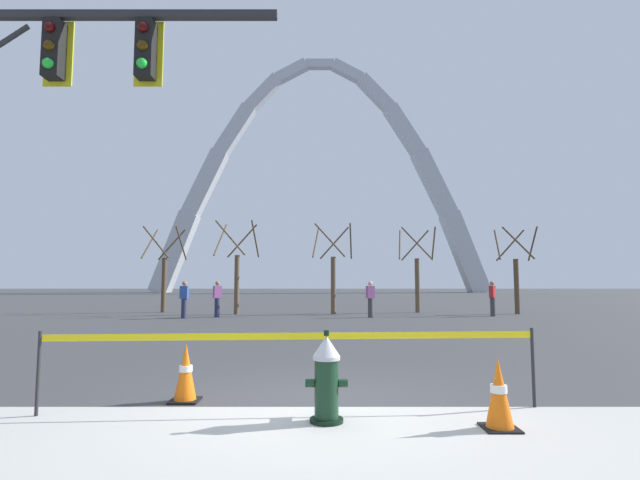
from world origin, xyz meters
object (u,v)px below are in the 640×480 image
Objects in this scene: fire_hydrant at (328,379)px; monument_arch at (321,185)px; pedestrian_standing_center at (186,299)px; traffic_cone_by_hydrant at (187,373)px; pedestrian_walking_right at (372,299)px; pedestrian_walking_left at (219,299)px; pedestrian_near_trees at (494,298)px; traffic_cone_mid_sidewalk at (501,394)px.

monument_arch is (-0.15, 70.22, 16.72)m from fire_hydrant.
monument_arch is 33.63× the size of pedestrian_standing_center.
pedestrian_walking_right reaches higher than traffic_cone_by_hydrant.
pedestrian_near_trees is (12.39, 0.62, 0.00)m from pedestrian_walking_left.
monument_arch reaches higher than pedestrian_near_trees.
pedestrian_walking_left is at bearing 26.77° from pedestrian_standing_center.
pedestrian_near_trees is at bearing 7.70° from pedestrian_walking_right.
pedestrian_walking_left is at bearing -94.69° from monument_arch.
traffic_cone_mid_sidewalk is (1.78, -0.25, -0.11)m from fire_hydrant.
pedestrian_standing_center is (-1.28, -0.65, 0.00)m from pedestrian_walking_left.
monument_arch is 33.63× the size of pedestrian_near_trees.
monument_arch is at bearing 85.31° from pedestrian_walking_left.
pedestrian_walking_right is at bearing 88.71° from traffic_cone_mid_sidewalk.
pedestrian_walking_right is at bearing -172.30° from pedestrian_near_trees.
traffic_cone_by_hydrant is 0.01× the size of monument_arch.
pedestrian_walking_left is at bearing 100.70° from traffic_cone_by_hydrant.
pedestrian_standing_center is (-5.90, 15.21, 0.35)m from fire_hydrant.
traffic_cone_by_hydrant is (-1.79, 0.91, -0.11)m from fire_hydrant.
pedestrian_walking_left is (-2.82, 14.94, 0.46)m from traffic_cone_by_hydrant.
traffic_cone_by_hydrant is 1.00× the size of traffic_cone_mid_sidewalk.
fire_hydrant is 16.52m from pedestrian_walking_left.
pedestrian_walking_right is at bearing -87.59° from monument_arch.
pedestrian_near_trees is at bearing 2.87° from pedestrian_walking_left.
traffic_cone_by_hydrant is 15.21m from pedestrian_walking_left.
monument_arch reaches higher than traffic_cone_by_hydrant.
traffic_cone_by_hydrant is 15.32m from pedestrian_walking_right.
pedestrian_walking_right is (8.04, 0.51, 0.00)m from pedestrian_standing_center.
fire_hydrant is 1.80m from traffic_cone_mid_sidewalk.
fire_hydrant is at bearing -115.27° from pedestrian_near_trees.
pedestrian_walking_right is 5.69m from pedestrian_near_trees.
pedestrian_standing_center reaches higher than traffic_cone_by_hydrant.
traffic_cone_mid_sidewalk is 15.97m from pedestrian_walking_right.
monument_arch is 56.95m from pedestrian_walking_left.
traffic_cone_by_hydrant is 3.76m from traffic_cone_mid_sidewalk.
fire_hydrant is 1.36× the size of traffic_cone_by_hydrant.
pedestrian_walking_right reaches higher than fire_hydrant.
monument_arch is (1.64, 69.31, 16.83)m from traffic_cone_by_hydrant.
pedestrian_walking_left reaches higher than fire_hydrant.
monument_arch reaches higher than pedestrian_walking_left.
monument_arch is at bearing 98.40° from pedestrian_near_trees.
traffic_cone_mid_sidewalk is at bearing -91.29° from pedestrian_walking_right.
traffic_cone_by_hydrant is at bearing -91.35° from monument_arch.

